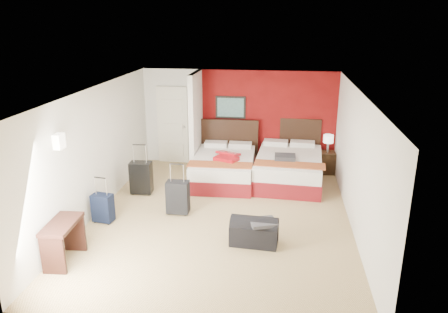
% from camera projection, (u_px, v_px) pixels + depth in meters
% --- Properties ---
extents(ground, '(6.50, 6.50, 0.00)m').
position_uv_depth(ground, '(221.00, 217.00, 8.51)').
color(ground, tan).
rests_on(ground, ground).
extents(room_walls, '(5.02, 6.52, 2.50)m').
position_uv_depth(room_walls, '(168.00, 135.00, 9.64)').
color(room_walls, silver).
rests_on(room_walls, ground).
extents(red_accent_panel, '(3.50, 0.04, 2.50)m').
position_uv_depth(red_accent_panel, '(267.00, 120.00, 11.07)').
color(red_accent_panel, maroon).
rests_on(red_accent_panel, ground).
extents(partition_wall, '(0.12, 1.20, 2.50)m').
position_uv_depth(partition_wall, '(196.00, 123.00, 10.71)').
color(partition_wall, silver).
rests_on(partition_wall, ground).
extents(entry_door, '(0.82, 0.06, 2.05)m').
position_uv_depth(entry_door, '(173.00, 125.00, 11.43)').
color(entry_door, silver).
rests_on(entry_door, ground).
extents(bed_left, '(1.47, 2.07, 0.61)m').
position_uv_depth(bed_left, '(224.00, 169.00, 10.29)').
color(bed_left, silver).
rests_on(bed_left, ground).
extents(bed_right, '(1.65, 2.26, 0.65)m').
position_uv_depth(bed_right, '(289.00, 169.00, 10.22)').
color(bed_right, white).
rests_on(bed_right, ground).
extents(red_suitcase_open, '(0.76, 0.86, 0.09)m').
position_uv_depth(red_suitcase_open, '(227.00, 156.00, 10.08)').
color(red_suitcase_open, '#B60F19').
rests_on(red_suitcase_open, bed_left).
extents(jacket_bundle, '(0.48, 0.38, 0.11)m').
position_uv_depth(jacket_bundle, '(285.00, 157.00, 9.83)').
color(jacket_bundle, '#36373B').
rests_on(jacket_bundle, bed_right).
extents(nightstand, '(0.42, 0.42, 0.55)m').
position_uv_depth(nightstand, '(327.00, 162.00, 10.84)').
color(nightstand, '#311F10').
rests_on(nightstand, ground).
extents(table_lamp, '(0.32, 0.32, 0.44)m').
position_uv_depth(table_lamp, '(328.00, 144.00, 10.68)').
color(table_lamp, white).
rests_on(table_lamp, nightstand).
extents(suitcase_black, '(0.48, 0.32, 0.71)m').
position_uv_depth(suitcase_black, '(141.00, 179.00, 9.54)').
color(suitcase_black, black).
rests_on(suitcase_black, ground).
extents(suitcase_charcoal, '(0.44, 0.28, 0.65)m').
position_uv_depth(suitcase_charcoal, '(178.00, 198.00, 8.58)').
color(suitcase_charcoal, black).
rests_on(suitcase_charcoal, ground).
extents(suitcase_navy, '(0.42, 0.29, 0.54)m').
position_uv_depth(suitcase_navy, '(103.00, 209.00, 8.23)').
color(suitcase_navy, black).
rests_on(suitcase_navy, ground).
extents(duffel_bag, '(0.85, 0.50, 0.42)m').
position_uv_depth(duffel_bag, '(254.00, 233.00, 7.46)').
color(duffel_bag, black).
rests_on(duffel_bag, ground).
extents(jacket_draped, '(0.54, 0.50, 0.06)m').
position_uv_depth(jacket_draped, '(263.00, 222.00, 7.32)').
color(jacket_draped, '#3A3A3F').
rests_on(jacket_draped, duffel_bag).
extents(desk, '(0.47, 0.86, 0.70)m').
position_uv_depth(desk, '(64.00, 242.00, 6.87)').
color(desk, black).
rests_on(desk, ground).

